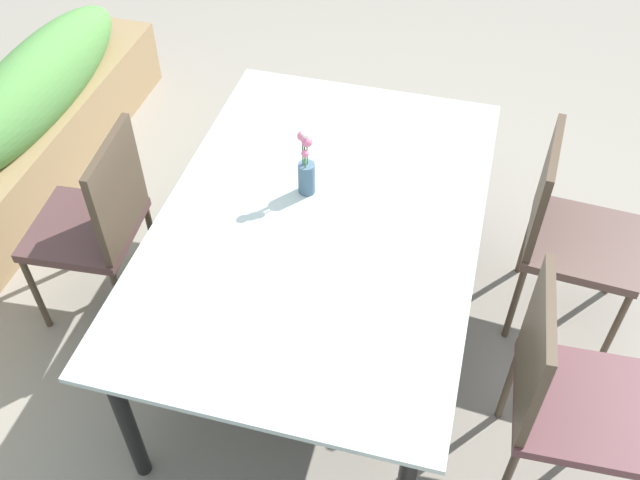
# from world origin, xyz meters

# --- Properties ---
(ground_plane) EXTENTS (12.00, 12.00, 0.00)m
(ground_plane) POSITION_xyz_m (0.00, 0.00, 0.00)
(ground_plane) COLOR gray
(dining_table) EXTENTS (1.73, 1.15, 0.71)m
(dining_table) POSITION_xyz_m (-0.08, 0.07, 0.66)
(dining_table) COLOR #B2C6C1
(dining_table) RESTS_ON ground
(chair_near_left) EXTENTS (0.46, 0.46, 0.93)m
(chair_near_left) POSITION_xyz_m (-0.47, -0.84, 0.53)
(chair_near_left) COLOR brown
(chair_near_left) RESTS_ON ground
(chair_near_right) EXTENTS (0.47, 0.47, 0.89)m
(chair_near_right) POSITION_xyz_m (0.31, -0.84, 0.51)
(chair_near_right) COLOR brown
(chair_near_right) RESTS_ON ground
(chair_far_side) EXTENTS (0.45, 0.45, 0.90)m
(chair_far_side) POSITION_xyz_m (-0.12, 0.98, 0.51)
(chair_far_side) COLOR brown
(chair_far_side) RESTS_ON ground
(flower_vase) EXTENTS (0.06, 0.06, 0.28)m
(flower_vase) POSITION_xyz_m (0.04, 0.16, 0.82)
(flower_vase) COLOR slate
(flower_vase) RESTS_ON dining_table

